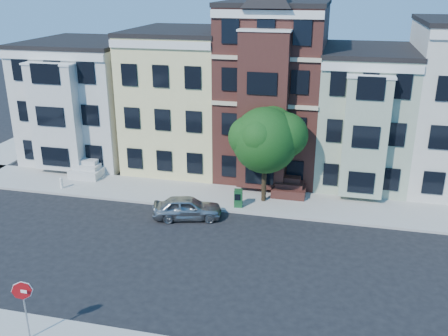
% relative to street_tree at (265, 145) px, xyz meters
% --- Properties ---
extents(ground, '(120.00, 120.00, 0.00)m').
position_rel_street_tree_xyz_m(ground, '(-0.46, -8.01, -3.97)').
color(ground, black).
extents(far_sidewalk, '(60.00, 4.00, 0.15)m').
position_rel_street_tree_xyz_m(far_sidewalk, '(-0.46, -0.01, -3.89)').
color(far_sidewalk, '#9E9B93').
rests_on(far_sidewalk, ground).
extents(house_white, '(8.00, 9.00, 9.00)m').
position_rel_street_tree_xyz_m(house_white, '(-15.46, 6.49, 0.53)').
color(house_white, beige).
rests_on(house_white, ground).
extents(house_yellow, '(7.00, 9.00, 10.00)m').
position_rel_street_tree_xyz_m(house_yellow, '(-7.46, 6.49, 1.03)').
color(house_yellow, beige).
rests_on(house_yellow, ground).
extents(house_brown, '(7.00, 9.00, 12.00)m').
position_rel_street_tree_xyz_m(house_brown, '(-0.46, 6.49, 2.03)').
color(house_brown, '#3F1D17').
rests_on(house_brown, ground).
extents(house_green, '(6.00, 9.00, 9.00)m').
position_rel_street_tree_xyz_m(house_green, '(6.04, 6.49, 0.53)').
color(house_green, '#9AAA8D').
rests_on(house_green, ground).
extents(street_tree, '(7.45, 7.45, 7.64)m').
position_rel_street_tree_xyz_m(street_tree, '(0.00, 0.00, 0.00)').
color(street_tree, '#1B5117').
rests_on(street_tree, far_sidewalk).
extents(parked_car, '(4.42, 2.66, 1.41)m').
position_rel_street_tree_xyz_m(parked_car, '(-4.14, -3.35, -3.27)').
color(parked_car, gray).
rests_on(parked_car, ground).
extents(newspaper_box, '(0.57, 0.52, 1.14)m').
position_rel_street_tree_xyz_m(newspaper_box, '(-1.41, -1.28, -3.25)').
color(newspaper_box, '#1B5228').
rests_on(newspaper_box, far_sidewalk).
extents(fire_hydrant, '(0.25, 0.25, 0.62)m').
position_rel_street_tree_xyz_m(fire_hydrant, '(-13.86, -1.17, -3.51)').
color(fire_hydrant, silver).
rests_on(fire_hydrant, far_sidewalk).
extents(stop_sign, '(0.82, 0.12, 2.97)m').
position_rel_street_tree_xyz_m(stop_sign, '(-7.00, -15.38, -2.33)').
color(stop_sign, '#A90F12').
rests_on(stop_sign, near_sidewalk).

